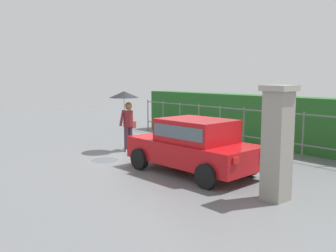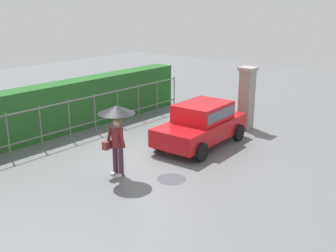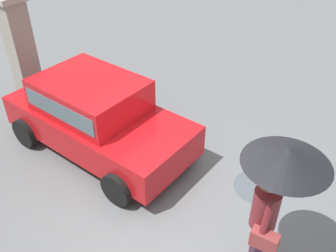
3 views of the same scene
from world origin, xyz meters
name	(u,v)px [view 1 (image 1 of 3)]	position (x,y,z in m)	size (l,w,h in m)	color
ground_plane	(165,158)	(0.00, 0.00, 0.00)	(40.00, 40.00, 0.00)	slate
car	(194,144)	(2.00, -0.60, 0.80)	(3.82, 2.03, 1.48)	#B71116
pedestrian	(126,106)	(-1.73, -0.34, 1.60)	(1.04, 1.04, 2.10)	#47283D
gate_pillar	(277,142)	(4.71, -0.79, 1.24)	(0.60, 0.60, 2.42)	gray
fence_section	(231,124)	(-0.05, 3.30, 0.83)	(10.71, 0.05, 1.50)	#59605B
hedge_row	(249,119)	(-0.05, 4.34, 0.95)	(11.66, 0.90, 1.90)	#235B23
puddle_near	(105,160)	(-0.93, -1.68, 0.00)	(0.83, 0.83, 0.00)	#4C545B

